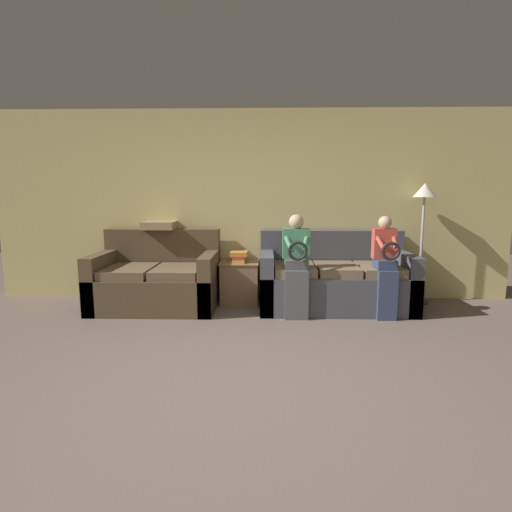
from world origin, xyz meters
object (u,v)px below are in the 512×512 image
side_shelf (240,282)px  book_stack (239,256)px  child_right_seated (386,262)px  child_left_seated (296,261)px  floor_lamp (424,205)px  throw_pillow (160,225)px  couch_main (334,281)px  couch_side (157,281)px

side_shelf → book_stack: (-0.01, -0.00, 0.34)m
child_right_seated → child_left_seated: bearing=179.9°
side_shelf → floor_lamp: floor_lamp is taller
side_shelf → child_left_seated: bearing=-40.3°
side_shelf → throw_pillow: 1.31m
child_right_seated → book_stack: (-1.74, 0.59, -0.03)m
couch_main → child_left_seated: size_ratio=1.56×
floor_lamp → throw_pillow: (-3.46, 0.06, -0.27)m
couch_side → child_right_seated: 2.82m
side_shelf → child_right_seated: bearing=-19.0°
child_right_seated → side_shelf: bearing=161.0°
couch_side → floor_lamp: 3.57m
child_left_seated → couch_side: bearing=168.1°
child_left_seated → book_stack: 0.92m
child_left_seated → book_stack: (-0.71, 0.59, -0.04)m
couch_main → child_left_seated: child_left_seated is taller
couch_side → book_stack: (1.03, 0.23, 0.29)m
couch_side → book_stack: size_ratio=4.79×
child_right_seated → throw_pillow: 2.92m
couch_side → floor_lamp: (3.42, 0.28, 0.96)m
throw_pillow → couch_main: bearing=-7.6°
child_right_seated → throw_pillow: child_right_seated is taller
couch_main → child_left_seated: bearing=-142.2°
floor_lamp → couch_side: bearing=-175.4°
couch_side → child_left_seated: child_left_seated is taller
child_left_seated → side_shelf: bearing=139.7°
floor_lamp → throw_pillow: 3.47m
throw_pillow → couch_side: bearing=-84.7°
couch_side → throw_pillow: bearing=95.3°
child_right_seated → throw_pillow: bearing=165.8°
floor_lamp → child_right_seated: bearing=-135.3°
throw_pillow → book_stack: bearing=-6.1°
child_right_seated → book_stack: child_right_seated is taller
book_stack → throw_pillow: size_ratio=0.76×
side_shelf → floor_lamp: size_ratio=0.35×
side_shelf → floor_lamp: 2.59m
couch_main → child_left_seated: (-0.52, -0.40, 0.32)m
child_left_seated → child_right_seated: (1.03, -0.00, -0.01)m
side_shelf → floor_lamp: (2.38, 0.05, 1.01)m
couch_main → book_stack: (-1.22, 0.19, 0.28)m
throw_pillow → side_shelf: bearing=-5.9°
couch_main → book_stack: size_ratio=5.91×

